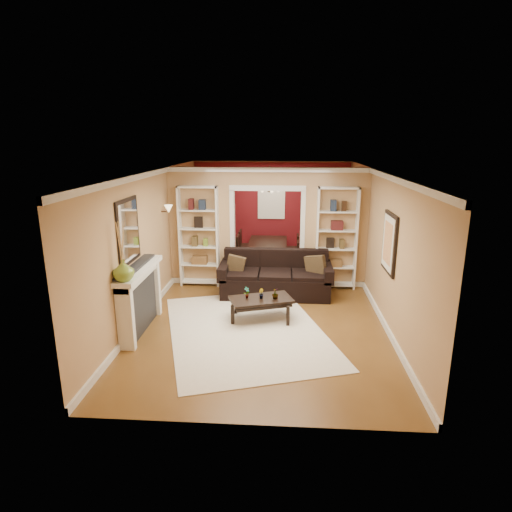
# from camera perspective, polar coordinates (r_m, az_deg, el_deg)

# --- Properties ---
(floor) EXTENTS (8.00, 8.00, 0.00)m
(floor) POSITION_cam_1_polar(r_m,az_deg,el_deg) (9.00, 1.14, -6.16)
(floor) COLOR brown
(floor) RESTS_ON ground
(ceiling) EXTENTS (8.00, 8.00, 0.00)m
(ceiling) POSITION_cam_1_polar(r_m,az_deg,el_deg) (8.40, 1.23, 11.25)
(ceiling) COLOR white
(ceiling) RESTS_ON ground
(wall_back) EXTENTS (8.00, 0.00, 8.00)m
(wall_back) POSITION_cam_1_polar(r_m,az_deg,el_deg) (12.53, 2.07, 6.35)
(wall_back) COLOR tan
(wall_back) RESTS_ON ground
(wall_front) EXTENTS (8.00, 0.00, 8.00)m
(wall_front) POSITION_cam_1_polar(r_m,az_deg,el_deg) (4.79, -1.14, -8.54)
(wall_front) COLOR tan
(wall_front) RESTS_ON ground
(wall_left) EXTENTS (0.00, 8.00, 8.00)m
(wall_left) POSITION_cam_1_polar(r_m,az_deg,el_deg) (8.99, -13.31, 2.40)
(wall_left) COLOR tan
(wall_left) RESTS_ON ground
(wall_right) EXTENTS (0.00, 8.00, 8.00)m
(wall_right) POSITION_cam_1_polar(r_m,az_deg,el_deg) (8.79, 16.01, 1.93)
(wall_right) COLOR tan
(wall_right) RESTS_ON ground
(partition_wall) EXTENTS (4.50, 0.15, 2.70)m
(partition_wall) POSITION_cam_1_polar(r_m,az_deg,el_deg) (9.77, 1.52, 3.82)
(partition_wall) COLOR tan
(partition_wall) RESTS_ON floor
(red_back_panel) EXTENTS (4.44, 0.04, 2.64)m
(red_back_panel) POSITION_cam_1_polar(r_m,az_deg,el_deg) (12.50, 2.06, 6.19)
(red_back_panel) COLOR maroon
(red_back_panel) RESTS_ON floor
(dining_window) EXTENTS (0.78, 0.03, 0.98)m
(dining_window) POSITION_cam_1_polar(r_m,az_deg,el_deg) (12.43, 2.06, 7.21)
(dining_window) COLOR #8CA5CC
(dining_window) RESTS_ON wall_back
(area_rug) EXTENTS (3.59, 4.28, 0.01)m
(area_rug) POSITION_cam_1_polar(r_m,az_deg,el_deg) (7.75, -1.39, -9.77)
(area_rug) COLOR white
(area_rug) RESTS_ON floor
(sofa) EXTENTS (2.42, 1.04, 0.95)m
(sofa) POSITION_cam_1_polar(r_m,az_deg,el_deg) (9.26, 2.61, -2.45)
(sofa) COLOR black
(sofa) RESTS_ON floor
(pillow_left) EXTENTS (0.38, 0.13, 0.38)m
(pillow_left) POSITION_cam_1_polar(r_m,az_deg,el_deg) (9.24, -2.70, -1.33)
(pillow_left) COLOR #4F3B21
(pillow_left) RESTS_ON sofa
(pillow_right) EXTENTS (0.45, 0.34, 0.44)m
(pillow_right) POSITION_cam_1_polar(r_m,az_deg,el_deg) (9.20, 7.97, -1.32)
(pillow_right) COLOR #4F3B21
(pillow_right) RESTS_ON sofa
(coffee_table) EXTENTS (1.27, 0.95, 0.43)m
(coffee_table) POSITION_cam_1_polar(r_m,az_deg,el_deg) (8.08, 0.67, -7.08)
(coffee_table) COLOR black
(coffee_table) RESTS_ON floor
(plant_left) EXTENTS (0.13, 0.14, 0.22)m
(plant_left) POSITION_cam_1_polar(r_m,az_deg,el_deg) (7.98, -1.22, -4.89)
(plant_left) COLOR #336626
(plant_left) RESTS_ON coffee_table
(plant_center) EXTENTS (0.12, 0.13, 0.18)m
(plant_center) POSITION_cam_1_polar(r_m,az_deg,el_deg) (7.97, 0.68, -5.04)
(plant_center) COLOR #336626
(plant_center) RESTS_ON coffee_table
(plant_right) EXTENTS (0.15, 0.15, 0.20)m
(plant_right) POSITION_cam_1_polar(r_m,az_deg,el_deg) (7.96, 2.58, -5.02)
(plant_right) COLOR #336626
(plant_right) RESTS_ON coffee_table
(bookshelf_left) EXTENTS (0.90, 0.30, 2.30)m
(bookshelf_left) POSITION_cam_1_polar(r_m,az_deg,el_deg) (9.83, -7.60, 2.57)
(bookshelf_left) COLOR white
(bookshelf_left) RESTS_ON floor
(bookshelf_right) EXTENTS (0.90, 0.30, 2.30)m
(bookshelf_right) POSITION_cam_1_polar(r_m,az_deg,el_deg) (9.71, 10.66, 2.28)
(bookshelf_right) COLOR white
(bookshelf_right) RESTS_ON floor
(fireplace) EXTENTS (0.32, 1.70, 1.16)m
(fireplace) POSITION_cam_1_polar(r_m,az_deg,el_deg) (7.79, -15.03, -5.62)
(fireplace) COLOR white
(fireplace) RESTS_ON floor
(vase) EXTENTS (0.40, 0.40, 0.34)m
(vase) POSITION_cam_1_polar(r_m,az_deg,el_deg) (6.93, -17.27, -1.82)
(vase) COLOR olive
(vase) RESTS_ON fireplace
(mirror) EXTENTS (0.03, 0.95, 1.10)m
(mirror) POSITION_cam_1_polar(r_m,az_deg,el_deg) (7.50, -16.68, 3.19)
(mirror) COLOR silver
(mirror) RESTS_ON wall_left
(wall_sconce) EXTENTS (0.18, 0.18, 0.22)m
(wall_sconce) POSITION_cam_1_polar(r_m,az_deg,el_deg) (9.39, -11.93, 6.01)
(wall_sconce) COLOR #FFE0A5
(wall_sconce) RESTS_ON wall_left
(framed_art) EXTENTS (0.04, 0.85, 1.05)m
(framed_art) POSITION_cam_1_polar(r_m,az_deg,el_deg) (7.79, 17.30, 1.68)
(framed_art) COLOR black
(framed_art) RESTS_ON wall_right
(dining_table) EXTENTS (1.82, 1.02, 0.64)m
(dining_table) POSITION_cam_1_polar(r_m,az_deg,el_deg) (11.43, 1.73, 0.20)
(dining_table) COLOR black
(dining_table) RESTS_ON floor
(dining_chair_nw) EXTENTS (0.56, 0.56, 0.92)m
(dining_chair_nw) POSITION_cam_1_polar(r_m,az_deg,el_deg) (11.13, -1.16, 0.55)
(dining_chair_nw) COLOR black
(dining_chair_nw) RESTS_ON floor
(dining_chair_ne) EXTENTS (0.51, 0.51, 0.79)m
(dining_chair_ne) POSITION_cam_1_polar(r_m,az_deg,el_deg) (11.11, 4.50, 0.11)
(dining_chair_ne) COLOR black
(dining_chair_ne) RESTS_ON floor
(dining_chair_sw) EXTENTS (0.59, 0.59, 0.92)m
(dining_chair_sw) POSITION_cam_1_polar(r_m,az_deg,el_deg) (11.71, -0.90, 1.30)
(dining_chair_sw) COLOR black
(dining_chair_sw) RESTS_ON floor
(dining_chair_se) EXTENTS (0.49, 0.49, 0.83)m
(dining_chair_se) POSITION_cam_1_polar(r_m,az_deg,el_deg) (11.69, 4.48, 0.98)
(dining_chair_se) COLOR black
(dining_chair_se) RESTS_ON floor
(chandelier) EXTENTS (0.50, 0.50, 0.30)m
(chandelier) POSITION_cam_1_polar(r_m,az_deg,el_deg) (11.15, 1.88, 8.73)
(chandelier) COLOR #3C281B
(chandelier) RESTS_ON ceiling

